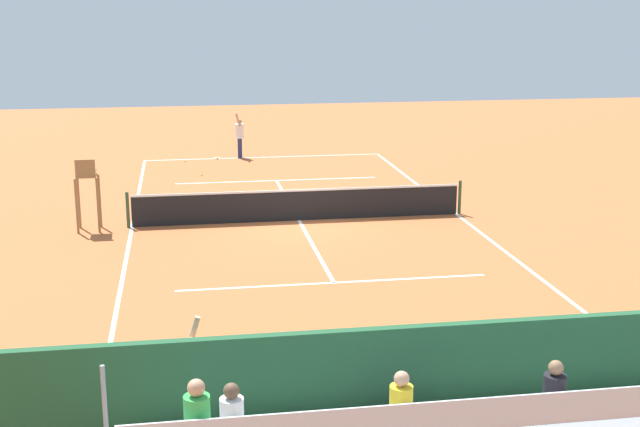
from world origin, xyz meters
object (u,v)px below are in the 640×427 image
object	(u,v)px
tennis_net	(299,204)
tennis_racket	(217,158)
umpire_chair	(87,187)
line_judge	(193,378)
courtside_bench	(584,382)
equipment_bag	(481,415)
tennis_ball_far	(202,175)
tennis_ball_near	(185,161)
tennis_player	(240,134)

from	to	relation	value
tennis_net	tennis_racket	world-z (taller)	tennis_net
umpire_chair	line_judge	bearing A→B (deg)	102.08
courtside_bench	equipment_bag	size ratio (longest dim) A/B	2.00
umpire_chair	courtside_bench	world-z (taller)	umpire_chair
umpire_chair	tennis_racket	xyz separation A→B (m)	(-4.21, -11.30, -1.30)
umpire_chair	tennis_racket	distance (m)	12.13
equipment_bag	tennis_racket	xyz separation A→B (m)	(3.03, -24.50, -0.16)
equipment_bag	tennis_racket	size ratio (longest dim) A/B	1.57
umpire_chair	equipment_bag	xyz separation A→B (m)	(-7.24, 13.20, -1.13)
courtside_bench	tennis_ball_far	xyz separation A→B (m)	(5.54, -20.68, -0.53)
line_judge	tennis_ball_far	bearing A→B (deg)	-91.96
courtside_bench	tennis_racket	bearing A→B (deg)	-78.88
umpire_chair	tennis_ball_near	size ratio (longest dim) A/B	32.42
tennis_racket	courtside_bench	bearing A→B (deg)	101.12
tennis_net	tennis_ball_far	distance (m)	7.91
tennis_net	tennis_ball_near	distance (m)	10.95
tennis_player	line_judge	bearing A→B (deg)	84.23
umpire_chair	equipment_bag	size ratio (longest dim) A/B	2.38
tennis_net	tennis_ball_far	world-z (taller)	tennis_net
tennis_player	line_judge	world-z (taller)	same
tennis_racket	tennis_ball_near	distance (m)	1.49
tennis_net	umpire_chair	world-z (taller)	umpire_chair
courtside_bench	umpire_chair	bearing A→B (deg)	-55.45
tennis_player	tennis_racket	size ratio (longest dim) A/B	3.36
tennis_racket	tennis_ball_near	xyz separation A→B (m)	(1.33, 0.67, 0.02)
umpire_chair	tennis_ball_far	bearing A→B (deg)	-114.49
tennis_net	courtside_bench	world-z (taller)	tennis_net
tennis_ball_far	umpire_chair	bearing A→B (deg)	65.51
tennis_player	tennis_ball_far	bearing A→B (deg)	64.46
tennis_racket	umpire_chair	bearing A→B (deg)	69.56
courtside_bench	tennis_player	bearing A→B (deg)	-81.13
equipment_bag	tennis_ball_far	size ratio (longest dim) A/B	13.64
courtside_bench	tennis_ball_far	size ratio (longest dim) A/B	27.27
umpire_chair	tennis_player	size ratio (longest dim) A/B	1.11
tennis_ball_near	tennis_net	bearing A→B (deg)	107.68
tennis_net	tennis_player	xyz separation A→B (m)	(1.00, -11.05, 0.51)
tennis_ball_far	line_judge	bearing A→B (deg)	88.04
tennis_player	equipment_bag	bearing A→B (deg)	94.77
tennis_net	line_judge	xyz separation A→B (m)	(3.44, 13.10, 0.51)
equipment_bag	line_judge	size ratio (longest dim) A/B	0.47
equipment_bag	tennis_ball_far	world-z (taller)	equipment_bag
tennis_net	tennis_ball_near	bearing A→B (deg)	-72.32
umpire_chair	equipment_bag	world-z (taller)	umpire_chair
tennis_net	line_judge	bearing A→B (deg)	75.30
courtside_bench	line_judge	bearing A→B (deg)	-1.53
courtside_bench	line_judge	world-z (taller)	line_judge
courtside_bench	tennis_player	world-z (taller)	tennis_player
tennis_net	umpire_chair	xyz separation A→B (m)	(6.20, 0.20, 0.81)
tennis_ball_near	line_judge	bearing A→B (deg)	89.72
tennis_net	equipment_bag	size ratio (longest dim) A/B	11.44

